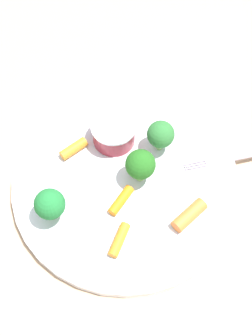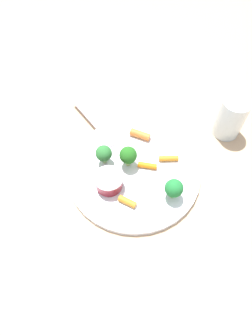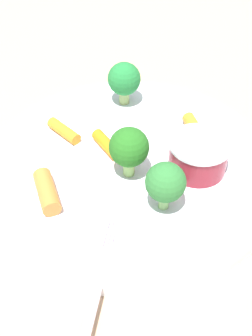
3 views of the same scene
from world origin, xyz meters
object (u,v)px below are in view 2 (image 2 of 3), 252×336
Objects in this scene: fork at (93,123)px; broccoli_floret_1 at (174,188)px; plate at (134,171)px; broccoli_floret_2 at (128,155)px; drinking_glass at (231,118)px; carrot_stick_2 at (169,158)px; carrot_stick_0 at (148,167)px; carrot_stick_3 at (140,135)px; broccoli_floret_0 at (104,154)px; sauce_cup at (109,181)px; carrot_stick_1 at (127,202)px.

broccoli_floret_1 is at bearing 119.73° from fork.
broccoli_floret_2 is (0.01, -0.02, 0.04)m from plate.
drinking_glass is (-0.24, -0.07, 0.04)m from plate.
carrot_stick_2 is 0.17m from drinking_glass.
broccoli_floret_1 is 0.12m from broccoli_floret_2.
carrot_stick_0 is at bearing 151.53° from broccoli_floret_2.
carrot_stick_3 reaches higher than plate.
broccoli_floret_2 reaches higher than broccoli_floret_0.
broccoli_floret_1 is at bearing 157.37° from sauce_cup.
carrot_stick_2 is at bearing -174.30° from plate.
broccoli_floret_2 is at bearing -5.45° from carrot_stick_2.
carrot_stick_3 is at bearing -112.10° from plate.
drinking_glass reaches higher than carrot_stick_2.
broccoli_floret_1 is at bearing 38.97° from drinking_glass.
carrot_stick_0 is at bearing -130.72° from carrot_stick_1.
broccoli_floret_0 is at bearing -23.47° from carrot_stick_0.
fork is (0.06, -0.14, 0.01)m from plate.
broccoli_floret_0 is at bearing 94.14° from fork.
sauce_cup is 0.06m from broccoli_floret_0.
plate is 5.72× the size of broccoli_floret_1.
carrot_stick_2 is 0.09m from carrot_stick_3.
carrot_stick_2 is (-0.08, -0.01, 0.01)m from plate.
sauce_cup is 0.09m from carrot_stick_0.
broccoli_floret_1 reaches higher than carrot_stick_2.
broccoli_floret_0 is at bearing -75.93° from carrot_stick_1.
carrot_stick_0 is at bearing 87.12° from carrot_stick_3.
broccoli_floret_0 is 0.11m from carrot_stick_1.
plate is 0.07m from sauce_cup.
sauce_cup is 0.07m from broccoli_floret_2.
sauce_cup is 0.14m from carrot_stick_2.
carrot_stick_2 is 0.90× the size of carrot_stick_3.
carrot_stick_1 is at bearing 67.79° from carrot_stick_3.
carrot_stick_2 is at bearing -166.12° from carrot_stick_0.
broccoli_floret_1 is (-0.06, 0.08, 0.04)m from plate.
drinking_glass reaches higher than carrot_stick_0.
broccoli_floret_2 is 0.05m from carrot_stick_0.
broccoli_floret_2 is at bearing 113.72° from fork.
carrot_stick_3 is at bearing -151.13° from broccoli_floret_0.
plate is at bearing 67.90° from carrot_stick_3.
carrot_stick_1 is 0.14m from carrot_stick_2.
carrot_stick_2 is (-0.09, 0.01, -0.03)m from broccoli_floret_2.
broccoli_floret_0 is (-0.00, -0.06, 0.01)m from sauce_cup.
sauce_cup is 1.44× the size of carrot_stick_0.
broccoli_floret_1 is at bearing 126.98° from broccoli_floret_2.
plate is 0.16m from fork.
broccoli_floret_2 reaches higher than sauce_cup.
broccoli_floret_0 reaches higher than sauce_cup.
carrot_stick_1 is at bearing 36.72° from carrot_stick_2.
carrot_stick_1 is 0.89× the size of carrot_stick_2.
drinking_glass is at bearing -161.30° from carrot_stick_0.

